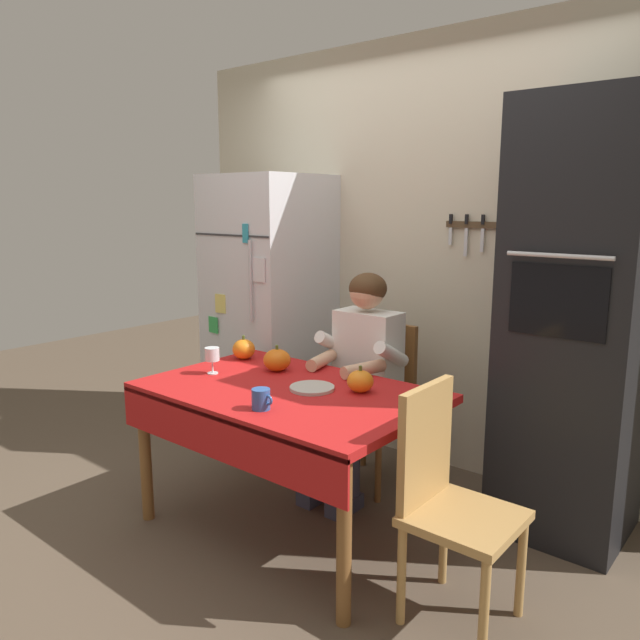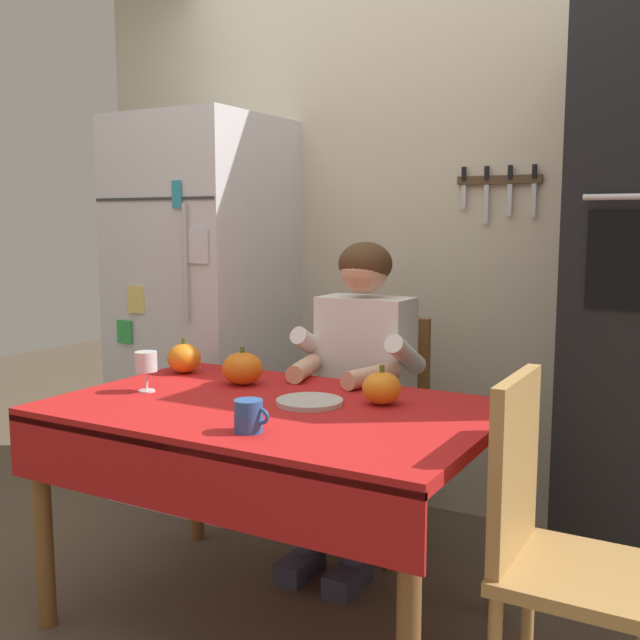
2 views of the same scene
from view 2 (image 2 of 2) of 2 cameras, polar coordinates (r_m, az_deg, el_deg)
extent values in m
plane|color=brown|center=(2.61, -4.78, -22.87)|extent=(10.00, 10.00, 0.00)
cube|color=beige|center=(3.44, 8.55, 7.09)|extent=(3.70, 0.10, 2.60)
cube|color=#4C3823|center=(3.28, 13.53, 10.40)|extent=(0.36, 0.02, 0.04)
cube|color=silver|center=(3.31, 10.93, 9.22)|extent=(0.02, 0.01, 0.10)
cube|color=black|center=(3.32, 10.96, 10.95)|extent=(0.02, 0.01, 0.06)
cube|color=silver|center=(3.28, 12.59, 8.66)|extent=(0.02, 0.01, 0.16)
cube|color=black|center=(3.29, 12.64, 10.94)|extent=(0.02, 0.01, 0.06)
cube|color=silver|center=(3.25, 14.30, 8.87)|extent=(0.02, 0.01, 0.13)
cube|color=black|center=(3.26, 14.36, 10.92)|extent=(0.02, 0.01, 0.06)
cube|color=silver|center=(3.23, 16.03, 8.79)|extent=(0.02, 0.01, 0.14)
cube|color=black|center=(3.23, 16.10, 10.89)|extent=(0.02, 0.01, 0.06)
cube|color=silver|center=(3.62, -8.83, 0.75)|extent=(0.68, 0.68, 1.80)
cylinder|color=silver|center=(3.20, -10.29, 4.33)|extent=(0.02, 0.02, 0.50)
cube|color=#333335|center=(3.33, -12.71, 9.04)|extent=(0.67, 0.01, 0.01)
cube|color=teal|center=(3.24, -10.92, 9.43)|extent=(0.05, 0.02, 0.12)
cube|color=#E5D666|center=(3.42, -13.89, 1.52)|extent=(0.09, 0.02, 0.12)
cube|color=green|center=(3.49, -14.75, -0.88)|extent=(0.10, 0.02, 0.11)
cube|color=silver|center=(3.17, -9.34, 5.60)|extent=(0.11, 0.01, 0.15)
cylinder|color=brown|center=(2.66, -20.44, -14.37)|extent=(0.06, 0.06, 0.70)
cylinder|color=brown|center=(3.18, -9.49, -10.34)|extent=(0.06, 0.06, 0.70)
cylinder|color=brown|center=(1.95, 6.80, -22.39)|extent=(0.06, 0.06, 0.70)
cylinder|color=brown|center=(2.62, 13.62, -14.46)|extent=(0.06, 0.06, 0.70)
cube|color=red|center=(2.42, -3.62, -6.92)|extent=(1.40, 0.90, 0.04)
cube|color=red|center=(2.10, -10.37, -12.10)|extent=(1.40, 0.01, 0.20)
cube|color=brown|center=(3.07, 3.80, -9.35)|extent=(0.40, 0.40, 0.04)
cube|color=brown|center=(3.16, 5.26, -4.03)|extent=(0.36, 0.04, 0.48)
cylinder|color=brown|center=(3.07, -0.60, -13.74)|extent=(0.04, 0.04, 0.41)
cylinder|color=brown|center=(3.35, 2.37, -11.89)|extent=(0.04, 0.04, 0.41)
cylinder|color=brown|center=(2.93, 5.36, -14.87)|extent=(0.04, 0.04, 0.41)
cylinder|color=brown|center=(3.22, 7.90, -12.79)|extent=(0.04, 0.04, 0.41)
cube|color=#38384C|center=(2.94, -1.51, -18.31)|extent=(0.10, 0.22, 0.08)
cube|color=#38384C|center=(2.85, 2.13, -19.17)|extent=(0.10, 0.22, 0.08)
cylinder|color=#38384C|center=(2.91, -0.90, -14.50)|extent=(0.09, 0.09, 0.38)
cylinder|color=#38384C|center=(2.82, 2.73, -15.23)|extent=(0.09, 0.09, 0.38)
cube|color=#38384C|center=(2.95, 0.85, -8.65)|extent=(0.12, 0.40, 0.11)
cube|color=#38384C|center=(2.87, 4.04, -9.12)|extent=(0.12, 0.40, 0.11)
cube|color=white|center=(2.95, 3.52, -2.88)|extent=(0.36, 0.20, 0.48)
cylinder|color=white|center=(2.97, -0.54, -2.00)|extent=(0.07, 0.26, 0.18)
cylinder|color=white|center=(2.80, 6.59, -2.65)|extent=(0.07, 0.26, 0.18)
cylinder|color=#D8A884|center=(2.81, -1.21, -3.71)|extent=(0.13, 0.27, 0.07)
cylinder|color=#D8A884|center=(2.68, 3.96, -4.27)|extent=(0.13, 0.27, 0.07)
sphere|color=#D8A884|center=(2.89, 3.40, 3.90)|extent=(0.19, 0.19, 0.19)
ellipsoid|color=#472D19|center=(2.89, 3.49, 4.31)|extent=(0.21, 0.21, 0.17)
cube|color=tan|center=(2.10, 19.40, -17.94)|extent=(0.40, 0.40, 0.04)
cube|color=tan|center=(2.04, 14.66, -10.74)|extent=(0.04, 0.36, 0.48)
cylinder|color=tan|center=(2.38, 15.62, -20.66)|extent=(0.04, 0.04, 0.41)
cylinder|color=#2D569E|center=(2.10, -5.50, -7.32)|extent=(0.08, 0.08, 0.09)
torus|color=#2D569E|center=(2.07, -4.48, -7.36)|extent=(0.05, 0.01, 0.05)
cylinder|color=white|center=(2.65, -13.11, -5.30)|extent=(0.06, 0.06, 0.01)
cylinder|color=white|center=(2.64, -13.13, -4.54)|extent=(0.01, 0.01, 0.07)
cylinder|color=white|center=(2.63, -13.17, -3.11)|extent=(0.08, 0.08, 0.07)
ellipsoid|color=orange|center=(2.93, -10.35, -2.89)|extent=(0.13, 0.13, 0.12)
cylinder|color=#4C6023|center=(2.92, -10.38, -1.57)|extent=(0.02, 0.02, 0.02)
ellipsoid|color=orange|center=(2.69, -5.95, -3.71)|extent=(0.15, 0.15, 0.12)
cylinder|color=#4C6023|center=(2.68, -5.97, -2.25)|extent=(0.02, 0.02, 0.02)
ellipsoid|color=orange|center=(2.40, 4.75, -5.22)|extent=(0.13, 0.13, 0.11)
cylinder|color=#4C6023|center=(2.39, 4.77, -3.72)|extent=(0.02, 0.02, 0.02)
cylinder|color=#B7B2A8|center=(2.40, -0.81, -6.29)|extent=(0.22, 0.22, 0.02)
camera|label=1|loc=(0.72, 133.51, 19.89)|focal=34.30mm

